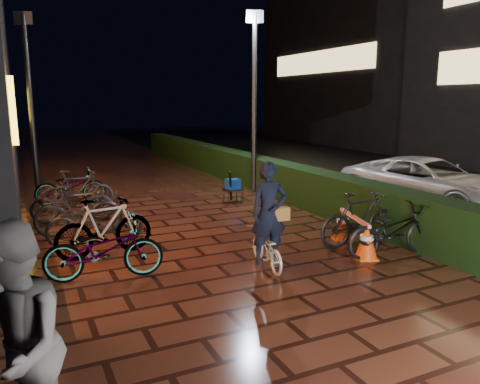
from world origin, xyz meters
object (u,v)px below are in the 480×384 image
bystander_person (14,351)px  traffic_barrier (354,232)px  van (428,182)px  cart_assembly (233,185)px  cyclist (268,229)px

bystander_person → traffic_barrier: bystander_person is taller
bystander_person → van: bearing=118.9°
bystander_person → van: (9.77, 5.29, -0.32)m
traffic_barrier → van: bearing=27.1°
bystander_person → cart_assembly: (5.31, 7.83, -0.48)m
traffic_barrier → cart_assembly: (-0.38, 4.63, 0.16)m
cart_assembly → van: bearing=-29.6°
cyclist → bystander_person: bearing=-141.4°
van → traffic_barrier: bearing=-166.2°
cyclist → traffic_barrier: bearing=6.6°
cyclist → traffic_barrier: (1.96, 0.23, -0.35)m
van → traffic_barrier: size_ratio=2.92×
cart_assembly → cyclist: bearing=-108.0°
van → cyclist: size_ratio=2.52×
bystander_person → cart_assembly: bystander_person is taller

